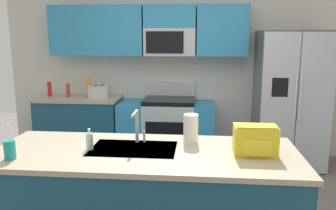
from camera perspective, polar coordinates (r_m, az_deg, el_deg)
name	(u,v)px	position (r m, az deg, el deg)	size (l,w,h in m)	color
kitchen_wall_unit	(170,57)	(5.15, 0.33, 7.93)	(5.20, 0.43, 2.60)	beige
back_counter	(80,127)	(5.31, -14.28, -3.48)	(1.21, 0.63, 0.90)	navy
range_oven	(167,129)	(5.04, -0.24, -4.03)	(1.36, 0.61, 1.10)	#B7BABF
refrigerator	(290,100)	(4.99, 19.42, 0.84)	(0.90, 0.76, 1.85)	#4C4F54
island_counter	(145,203)	(2.91, -3.73, -15.87)	(2.40, 0.93, 0.90)	navy
toaster	(99,92)	(5.06, -11.26, 2.15)	(0.28, 0.16, 0.18)	#B7BABF
pepper_mill	(68,90)	(5.26, -16.15, 2.35)	(0.05, 0.05, 0.20)	#B2332D
bottle_orange	(89,87)	(5.17, -12.92, 2.83)	(0.06, 0.06, 0.28)	orange
bottle_red	(49,89)	(5.40, -18.94, 2.51)	(0.06, 0.06, 0.21)	red
sink_faucet	(137,124)	(2.89, -5.14, -3.07)	(0.08, 0.21, 0.28)	#B7BABF
drink_cup_teal	(10,150)	(2.79, -24.62, -6.68)	(0.08, 0.08, 0.26)	teal
soap_dispenser	(90,141)	(2.81, -12.80, -5.81)	(0.06, 0.06, 0.17)	#A5D8B2
paper_towel_roll	(191,128)	(2.92, 3.77, -3.87)	(0.12, 0.12, 0.24)	white
backpack	(255,139)	(2.70, 14.19, -5.51)	(0.32, 0.22, 0.23)	yellow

